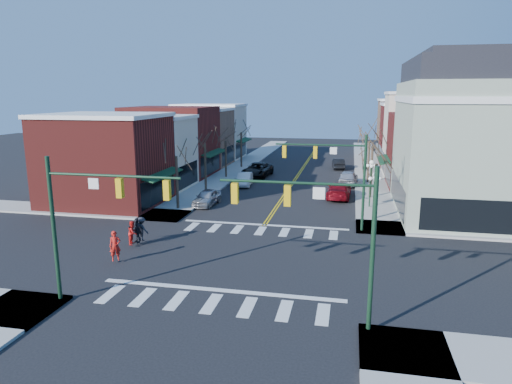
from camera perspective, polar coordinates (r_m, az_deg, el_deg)
The scene contains 36 objects.
ground at distance 28.48m, azimuth -1.87°, elevation -8.44°, with size 160.00×160.00×0.00m, color black.
sidewalk_left at distance 49.32m, azimuth -6.31°, elevation 0.44°, with size 3.50×70.00×0.15m, color #9E9B93.
sidewalk_right at distance 47.03m, azimuth 14.42°, elevation -0.45°, with size 3.50×70.00×0.15m, color #9E9B93.
bldg_left_brick_a at distance 43.93m, azimuth -18.22°, elevation 3.66°, with size 10.00×8.50×8.00m, color maroon.
bldg_left_stucco_a at distance 50.76m, azimuth -13.88°, elevation 4.70°, with size 10.00×7.00×7.50m, color beige.
bldg_left_brick_b at distance 57.98m, azimuth -10.51°, elevation 6.23°, with size 10.00×9.00×8.50m, color maroon.
bldg_left_tan at distance 65.69m, azimuth -7.78°, elevation 6.68°, with size 10.00×7.50×7.80m, color #916950.
bldg_left_stucco_b at distance 72.99m, azimuth -5.76°, elevation 7.42°, with size 10.00×8.00×8.20m, color beige.
bldg_right_brick_a at distance 52.81m, azimuth 21.74°, elevation 4.74°, with size 10.00×8.50×8.00m, color maroon.
bldg_right_stucco at distance 60.32m, azimuth 20.58°, elevation 6.60°, with size 10.00×7.00×10.00m, color beige.
bldg_right_brick_b at distance 67.78m, azimuth 19.60°, elevation 6.56°, with size 10.00×8.00×8.50m, color maroon.
bldg_right_tan at distance 75.67m, azimuth 18.82°, elevation 7.31°, with size 10.00×8.00×9.00m, color #916950.
victorian_corner at distance 41.81m, azimuth 25.95°, elevation 6.33°, with size 12.25×14.25×13.30m.
traffic_mast_near_left at distance 22.61m, azimuth -20.33°, elevation -2.18°, with size 6.60×0.28×7.20m.
traffic_mast_near_right at distance 19.27m, azimuth 9.01°, elevation -3.97°, with size 6.60×0.28×7.20m.
traffic_mast_far_right at distance 33.74m, azimuth 10.29°, elevation 2.90°, with size 6.60×0.28×7.20m.
lamppost_corner at distance 35.17m, azimuth 14.55°, elevation 0.19°, with size 0.36×0.36×4.33m.
lamppost_midblock at distance 41.55m, azimuth 14.16°, elevation 2.00°, with size 0.36×0.36×4.33m.
tree_left_a at distance 40.46m, azimuth -9.83°, elevation 1.09°, with size 0.24×0.24×4.76m, color #382B21.
tree_left_b at distance 47.85m, azimuth -6.35°, elevation 3.05°, with size 0.24×0.24×5.04m, color #382B21.
tree_left_c at distance 55.46m, azimuth -3.79°, elevation 4.09°, with size 0.24×0.24×4.55m, color #382B21.
tree_left_d at distance 63.11m, azimuth -1.85°, elevation 5.24°, with size 0.24×0.24×4.90m, color #382B21.
tree_right_a at distance 37.76m, azimuth 14.64°, elevation -0.03°, with size 0.24×0.24×4.62m, color #382B21.
tree_right_b at distance 45.56m, azimuth 14.20°, elevation 2.39°, with size 0.24×0.24×5.18m, color #382B21.
tree_right_c at distance 53.49m, azimuth 13.86°, elevation 3.62°, with size 0.24×0.24×4.83m, color #382B21.
tree_right_d at distance 61.41m, azimuth 13.63°, elevation 4.75°, with size 0.24×0.24×4.97m, color #382B21.
car_left_near at distance 42.12m, azimuth -6.15°, elevation -0.68°, with size 1.69×4.21×1.43m, color #A6A6AA.
car_left_mid at distance 50.86m, azimuth -1.47°, elevation 1.59°, with size 1.50×4.30×1.42m, color silver.
car_left_far at distance 56.29m, azimuth 0.18°, elevation 2.78°, with size 2.85×6.19×1.72m, color black.
car_right_near at distance 45.43m, azimuth 10.33°, elevation 0.22°, with size 2.20×5.42×1.57m, color maroon.
car_right_mid at distance 52.14m, azimuth 11.45°, elevation 1.76°, with size 1.97×4.91×1.67m, color #B7B6BC.
car_right_far at distance 63.57m, azimuth 10.25°, elevation 3.51°, with size 1.48×4.25×1.40m, color black.
pedestrian_red_a at distance 28.87m, azimuth -17.20°, elevation -6.46°, with size 0.67×0.44×1.84m, color red.
pedestrian_red_b at distance 31.63m, azimuth -15.15°, elevation -4.92°, with size 0.78×0.61×1.61m, color red.
pedestrian_dark_a at distance 31.92m, azimuth -14.66°, elevation -4.66°, with size 0.99×0.41×1.70m, color black.
pedestrian_dark_b at distance 32.23m, azimuth -14.12°, elevation -4.50°, with size 1.08×0.62×1.67m, color black.
Camera 1 is at (6.31, -25.91, 10.00)m, focal length 32.00 mm.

